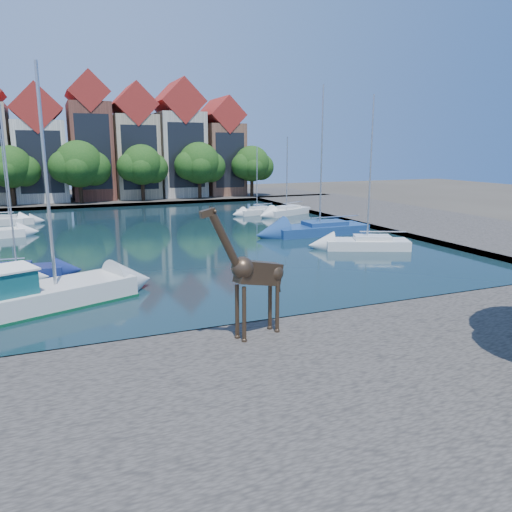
% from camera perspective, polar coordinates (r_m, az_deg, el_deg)
% --- Properties ---
extents(ground, '(160.00, 160.00, 0.00)m').
position_cam_1_polar(ground, '(22.16, 5.59, -7.80)').
color(ground, '#38332B').
rests_on(ground, ground).
extents(water_basin, '(38.00, 50.00, 0.08)m').
position_cam_1_polar(water_basin, '(44.10, -9.23, 2.29)').
color(water_basin, black).
rests_on(water_basin, ground).
extents(near_quay, '(50.00, 14.00, 0.50)m').
position_cam_1_polar(near_quay, '(16.73, 17.31, -14.33)').
color(near_quay, '#4B4641').
rests_on(near_quay, ground).
extents(far_quay, '(60.00, 16.00, 0.50)m').
position_cam_1_polar(far_quay, '(75.32, -14.98, 6.30)').
color(far_quay, '#4B4641').
rests_on(far_quay, ground).
extents(right_quay, '(14.00, 52.00, 0.50)m').
position_cam_1_polar(right_quay, '(55.34, 16.87, 4.16)').
color(right_quay, '#4B4641').
rests_on(right_quay, ground).
extents(townhouse_west_inner, '(6.43, 9.18, 15.15)m').
position_cam_1_polar(townhouse_west_inner, '(74.29, -23.48, 11.13)').
color(townhouse_west_inner, beige).
rests_on(townhouse_west_inner, far_quay).
extents(townhouse_center, '(5.44, 9.18, 16.93)m').
position_cam_1_polar(townhouse_center, '(74.53, -18.44, 12.29)').
color(townhouse_center, brown).
rests_on(townhouse_center, far_quay).
extents(townhouse_east_inner, '(5.94, 9.18, 15.79)m').
position_cam_1_polar(townhouse_east_inner, '(75.24, -13.76, 12.07)').
color(townhouse_east_inner, tan).
rests_on(townhouse_east_inner, far_quay).
extents(townhouse_east_mid, '(6.43, 9.18, 16.65)m').
position_cam_1_polar(townhouse_east_mid, '(76.54, -8.85, 12.55)').
color(townhouse_east_mid, '#BDB3A1').
rests_on(townhouse_east_mid, far_quay).
extents(townhouse_east_end, '(5.44, 9.18, 14.43)m').
position_cam_1_polar(townhouse_east_end, '(78.36, -4.11, 11.93)').
color(townhouse_east_end, brown).
rests_on(townhouse_east_end, far_quay).
extents(far_tree_west, '(6.76, 5.20, 7.36)m').
position_cam_1_polar(far_tree_west, '(68.95, -26.20, 8.98)').
color(far_tree_west, '#332114').
rests_on(far_tree_west, far_quay).
extents(far_tree_mid_west, '(7.80, 6.00, 8.00)m').
position_cam_1_polar(far_tree_mid_west, '(68.95, -19.49, 9.71)').
color(far_tree_mid_west, '#332114').
rests_on(far_tree_mid_west, far_quay).
extents(far_tree_mid_east, '(7.02, 5.40, 7.52)m').
position_cam_1_polar(far_tree_mid_east, '(69.88, -12.84, 9.99)').
color(far_tree_mid_east, '#332114').
rests_on(far_tree_mid_east, far_quay).
extents(far_tree_east, '(7.54, 5.80, 7.84)m').
position_cam_1_polar(far_tree_east, '(71.69, -6.43, 10.35)').
color(far_tree_east, '#332114').
rests_on(far_tree_east, far_quay).
extents(far_tree_far_east, '(6.76, 5.20, 7.36)m').
position_cam_1_polar(far_tree_far_east, '(74.32, -0.41, 10.37)').
color(far_tree_far_east, '#332114').
rests_on(far_tree_far_east, far_quay).
extents(giraffe_statue, '(3.51, 1.31, 5.08)m').
position_cam_1_polar(giraffe_statue, '(18.63, -0.38, -1.98)').
color(giraffe_statue, '#3D2D1E').
rests_on(giraffe_statue, near_quay).
extents(motorsailer, '(9.84, 6.05, 11.27)m').
position_cam_1_polar(motorsailer, '(25.49, -24.89, -3.98)').
color(motorsailer, silver).
rests_on(motorsailer, water_basin).
extents(sailboat_left_b, '(5.18, 2.22, 9.86)m').
position_cam_1_polar(sailboat_left_b, '(32.57, -25.66, -1.38)').
color(sailboat_left_b, navy).
rests_on(sailboat_left_b, water_basin).
extents(sailboat_left_d, '(4.57, 1.68, 9.24)m').
position_cam_1_polar(sailboat_left_d, '(55.36, -26.35, 3.80)').
color(sailboat_left_d, beige).
rests_on(sailboat_left_d, water_basin).
extents(sailboat_right_a, '(6.49, 4.46, 11.20)m').
position_cam_1_polar(sailboat_right_a, '(38.52, 12.57, 1.63)').
color(sailboat_right_a, silver).
rests_on(sailboat_right_a, water_basin).
extents(sailboat_right_b, '(8.51, 2.99, 12.66)m').
position_cam_1_polar(sailboat_right_b, '(44.47, 7.29, 3.27)').
color(sailboat_right_b, navy).
rests_on(sailboat_right_b, water_basin).
extents(sailboat_right_c, '(6.38, 4.34, 8.70)m').
position_cam_1_polar(sailboat_right_c, '(57.11, 3.51, 5.27)').
color(sailboat_right_c, silver).
rests_on(sailboat_right_c, water_basin).
extents(sailboat_right_d, '(4.86, 2.63, 7.59)m').
position_cam_1_polar(sailboat_right_d, '(57.30, 0.11, 5.25)').
color(sailboat_right_d, silver).
rests_on(sailboat_right_d, water_basin).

